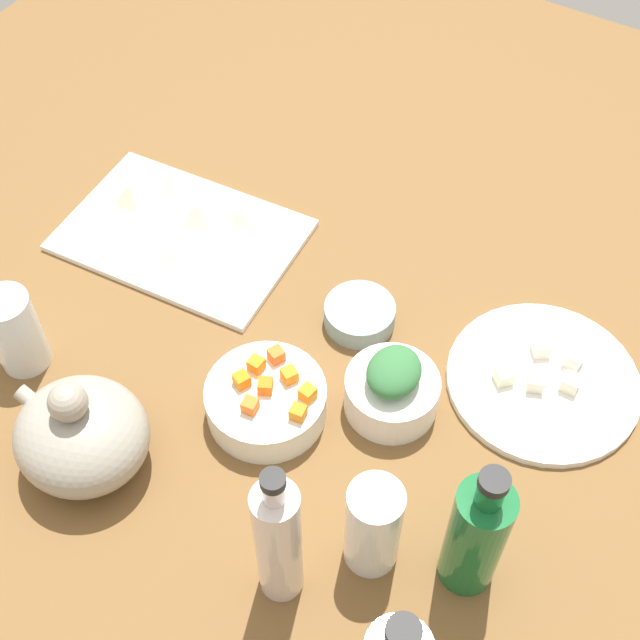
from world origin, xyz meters
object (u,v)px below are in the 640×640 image
object	(u,v)px
teapot	(81,434)
cutting_board	(182,235)
plate_tofu	(543,381)
bowl_small_side	(360,314)
bowl_greens	(391,393)
bowl_carrots	(265,401)
bottle_2	(278,541)
drinking_glass_1	(373,526)
bottle_1	(476,535)
drinking_glass_2	(15,331)

from	to	relation	value
teapot	cutting_board	bearing A→B (deg)	-69.97
cutting_board	plate_tofu	distance (cm)	57.34
bowl_small_side	bowl_greens	bearing A→B (deg)	136.31
bowl_greens	bowl_carrots	bearing A→B (deg)	34.68
bowl_carrots	bowl_small_side	xyz separation A→B (cm)	(-3.06, -19.20, -0.90)
cutting_board	bowl_small_side	distance (cm)	31.19
cutting_board	bowl_small_side	size ratio (longest dim) A/B	3.50
bowl_small_side	bottle_2	xyz separation A→B (cm)	(-11.13, 37.17, 9.23)
bowl_greens	drinking_glass_1	xyz separation A→B (cm)	(-7.76, 19.05, 4.32)
cutting_board	bowl_carrots	xyz separation A→B (cm)	(-28.10, 19.20, 2.03)
bowl_carrots	cutting_board	bearing A→B (deg)	-34.35
bowl_carrots	drinking_glass_1	size ratio (longest dim) A/B	1.09
cutting_board	drinking_glass_1	bearing A→B (deg)	149.56
bowl_carrots	bottle_1	distance (cm)	32.79
cutting_board	bowl_carrots	size ratio (longest dim) A/B	2.24
bottle_1	bowl_carrots	bearing A→B (deg)	-10.62
bottle_1	bottle_2	distance (cm)	21.14
bowl_carrots	bottle_2	world-z (taller)	bottle_2
bowl_small_side	drinking_glass_1	bearing A→B (deg)	122.04
bowl_greens	bowl_small_side	size ratio (longest dim) A/B	1.22
cutting_board	bowl_greens	xyz separation A→B (cm)	(-41.53, 9.91, 2.32)
plate_tofu	bowl_greens	world-z (taller)	bowl_greens
cutting_board	bowl_greens	bearing A→B (deg)	166.58
bottle_2	drinking_glass_1	distance (cm)	11.41
bowl_small_side	bottle_2	bearing A→B (deg)	106.67
teapot	bottle_2	world-z (taller)	bottle_2
teapot	drinking_glass_2	size ratio (longest dim) A/B	1.45
bowl_small_side	teapot	size ratio (longest dim) A/B	0.55
bowl_carrots	drinking_glass_1	xyz separation A→B (cm)	(-21.18, 9.76, 4.61)
bowl_carrots	drinking_glass_2	size ratio (longest dim) A/B	1.24
bottle_1	cutting_board	bearing A→B (deg)	-22.85
bottle_1	bottle_2	xyz separation A→B (cm)	(17.30, 12.06, 1.41)
cutting_board	plate_tofu	world-z (taller)	plate_tofu
bottle_1	drinking_glass_1	xyz separation A→B (cm)	(10.31, 3.85, -2.31)
bowl_small_side	teapot	world-z (taller)	teapot
drinking_glass_1	bottle_2	bearing A→B (deg)	49.59
cutting_board	drinking_glass_1	world-z (taller)	drinking_glass_1
bowl_greens	bottle_2	bearing A→B (deg)	91.61
bowl_greens	drinking_glass_2	distance (cm)	49.77
plate_tofu	bottle_2	bearing A→B (deg)	69.92
bowl_carrots	drinking_glass_2	distance (cm)	34.03
teapot	drinking_glass_2	xyz separation A→B (cm)	(17.49, -7.22, 0.39)
cutting_board	bowl_carrots	bearing A→B (deg)	145.65
cutting_board	bowl_small_side	xyz separation A→B (cm)	(-31.17, 0.01, 1.14)
bowl_carrots	teapot	bearing A→B (deg)	49.30
bowl_small_side	cutting_board	bearing A→B (deg)	-0.02
cutting_board	plate_tofu	xyz separation A→B (cm)	(-57.23, -3.65, 0.10)
plate_tofu	drinking_glass_2	distance (cm)	69.91
bottle_2	drinking_glass_1	bearing A→B (deg)	-130.41
bottle_2	bottle_1	bearing A→B (deg)	-145.11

